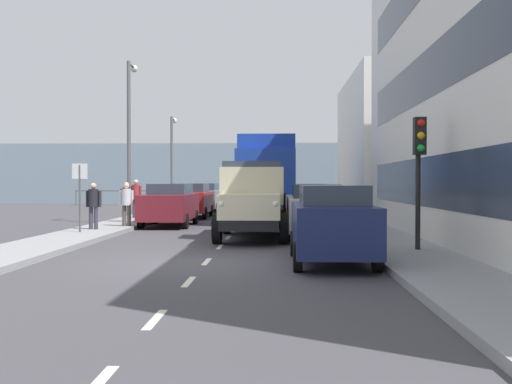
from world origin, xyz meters
The scene contains 23 objects.
ground_plane centered at (0.00, -11.09, 0.00)m, with size 80.00×80.00×0.00m, color #423F44.
sidewalk_left centered at (-4.74, -11.09, 0.07)m, with size 2.02×41.51×0.15m, color gray.
sidewalk_right centered at (4.74, -11.09, 0.07)m, with size 2.02×41.51×0.15m, color gray.
road_centreline_markings centered at (0.00, -10.56, 0.00)m, with size 0.12×37.09×0.01m.
building_far_block centered at (-9.57, -21.48, 3.94)m, with size 7.64×12.18×7.88m.
sea_horizon centered at (0.00, -34.85, 2.50)m, with size 80.00×0.80×5.00m, color gray.
seawall_railing centered at (0.00, -31.25, 0.92)m, with size 28.08×0.08×1.20m.
truck_vintage_cream centered at (-0.80, -5.29, 1.18)m, with size 2.17×5.64×2.43m.
lorry_cargo_blue centered at (-1.10, -13.88, 2.08)m, with size 2.58×8.20×3.87m.
car_navy_kerbside_near centered at (-2.78, -0.03, 0.89)m, with size 1.76×3.93×1.72m.
car_white_kerbside_1 centered at (-2.78, -5.72, 0.89)m, with size 1.83×4.06×1.72m.
car_silver_kerbside_2 centered at (-2.78, -11.32, 0.89)m, with size 1.84×3.84×1.72m.
car_maroon_oppositeside_0 centered at (2.78, -10.54, 0.90)m, with size 1.90×4.25×1.72m.
car_red_oppositeside_1 centered at (2.78, -16.17, 0.90)m, with size 1.94×4.27×1.72m.
car_grey_oppositeside_2 centered at (2.78, -21.47, 0.90)m, with size 1.86×4.61×1.72m.
pedestrian_near_railing centered at (4.82, -7.15, 1.09)m, with size 0.53×0.34×1.61m.
pedestrian_in_dark_coat centered at (4.05, -8.62, 1.09)m, with size 0.53×0.34×1.60m.
pedestrian_couple_b centered at (4.64, -10.86, 1.11)m, with size 0.53×0.34×1.64m.
pedestrian_couple_a centered at (4.92, -13.57, 1.19)m, with size 0.53×0.34×1.76m.
traffic_light_near centered at (-5.01, -1.40, 2.47)m, with size 0.28×0.41×3.20m.
lamp_post_promenade centered at (4.68, -11.57, 4.15)m, with size 0.32×1.14×6.75m.
lamp_post_far centered at (4.79, -22.01, 3.54)m, with size 0.32×1.14×5.60m.
street_sign centered at (4.89, -5.99, 1.68)m, with size 0.50×0.07×2.25m.
Camera 1 is at (-1.59, 12.61, 1.79)m, focal length 40.35 mm.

